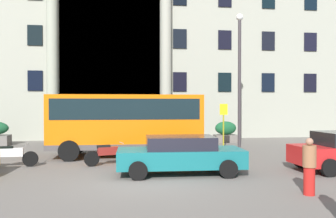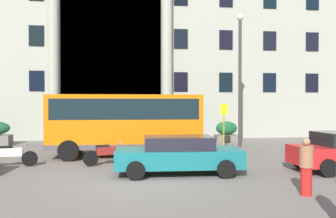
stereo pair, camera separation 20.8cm
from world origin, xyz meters
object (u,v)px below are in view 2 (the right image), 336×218
(bus_stop_sign, at_px, (224,121))
(hedge_planter_east, at_px, (150,131))
(hedge_planter_entrance_right, at_px, (89,135))
(parked_compact_extra, at_px, (178,154))
(orange_minibus, at_px, (126,120))
(motorcycle_far_end, at_px, (106,154))
(motorcycle_near_kerb, at_px, (9,155))
(hedge_planter_far_east, at_px, (226,132))
(lamppost_plaza_centre, at_px, (240,70))
(pedestrian_man_red_shirt, at_px, (306,167))

(bus_stop_sign, height_order, hedge_planter_east, bus_stop_sign)
(hedge_planter_entrance_right, relative_size, parked_compact_extra, 0.36)
(orange_minibus, height_order, motorcycle_far_end, orange_minibus)
(bus_stop_sign, relative_size, parked_compact_extra, 0.55)
(motorcycle_near_kerb, bearing_deg, hedge_planter_entrance_right, 66.97)
(hedge_planter_far_east, xyz_separation_m, parked_compact_extra, (-4.58, -9.70, 0.06))
(bus_stop_sign, relative_size, hedge_planter_east, 1.31)
(parked_compact_extra, xyz_separation_m, lamppost_plaza_centre, (4.57, 7.01, 3.70))
(hedge_planter_east, bearing_deg, motorcycle_near_kerb, -129.27)
(hedge_planter_entrance_right, height_order, hedge_planter_east, hedge_planter_east)
(bus_stop_sign, distance_m, parked_compact_extra, 7.43)
(hedge_planter_entrance_right, relative_size, lamppost_plaza_centre, 0.21)
(parked_compact_extra, relative_size, motorcycle_far_end, 2.37)
(motorcycle_far_end, height_order, motorcycle_near_kerb, same)
(orange_minibus, bearing_deg, hedge_planter_entrance_right, 116.19)
(parked_compact_extra, relative_size, motorcycle_near_kerb, 2.17)
(hedge_planter_east, distance_m, motorcycle_far_end, 7.75)
(motorcycle_far_end, distance_m, lamppost_plaza_centre, 9.57)
(orange_minibus, bearing_deg, motorcycle_far_end, -107.40)
(hedge_planter_east, distance_m, parked_compact_extra, 9.51)
(hedge_planter_entrance_right, height_order, motorcycle_near_kerb, hedge_planter_entrance_right)
(hedge_planter_east, bearing_deg, hedge_planter_entrance_right, -175.46)
(hedge_planter_entrance_right, distance_m, pedestrian_man_red_shirt, 14.31)
(hedge_planter_entrance_right, bearing_deg, hedge_planter_east, 4.54)
(hedge_planter_east, bearing_deg, motorcycle_far_end, -106.91)
(hedge_planter_east, height_order, motorcycle_far_end, hedge_planter_east)
(hedge_planter_far_east, distance_m, motorcycle_near_kerb, 13.31)
(hedge_planter_entrance_right, relative_size, motorcycle_near_kerb, 0.78)
(motorcycle_near_kerb, bearing_deg, motorcycle_far_end, -5.64)
(hedge_planter_entrance_right, height_order, motorcycle_far_end, hedge_planter_entrance_right)
(orange_minibus, bearing_deg, lamppost_plaza_centre, 22.64)
(hedge_planter_east, relative_size, motorcycle_near_kerb, 0.91)
(hedge_planter_far_east, height_order, parked_compact_extra, parked_compact_extra)
(bus_stop_sign, height_order, parked_compact_extra, bus_stop_sign)
(motorcycle_near_kerb, bearing_deg, parked_compact_extra, -23.30)
(bus_stop_sign, height_order, hedge_planter_far_east, bus_stop_sign)
(hedge_planter_east, relative_size, hedge_planter_far_east, 1.30)
(parked_compact_extra, bearing_deg, motorcycle_near_kerb, 163.12)
(parked_compact_extra, distance_m, lamppost_plaza_centre, 9.15)
(bus_stop_sign, bearing_deg, motorcycle_near_kerb, -156.21)
(orange_minibus, distance_m, lamppost_plaza_centre, 7.38)
(hedge_planter_entrance_right, xyz_separation_m, motorcycle_near_kerb, (-2.34, -7.06, -0.12))
(orange_minibus, height_order, parked_compact_extra, orange_minibus)
(hedge_planter_far_east, xyz_separation_m, lamppost_plaza_centre, (-0.01, -2.69, 3.76))
(orange_minibus, height_order, hedge_planter_east, orange_minibus)
(orange_minibus, distance_m, hedge_planter_east, 5.31)
(orange_minibus, relative_size, hedge_planter_far_east, 4.88)
(orange_minibus, distance_m, hedge_planter_entrance_right, 5.34)
(bus_stop_sign, distance_m, lamppost_plaza_centre, 3.11)
(parked_compact_extra, bearing_deg, hedge_planter_entrance_right, 115.45)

